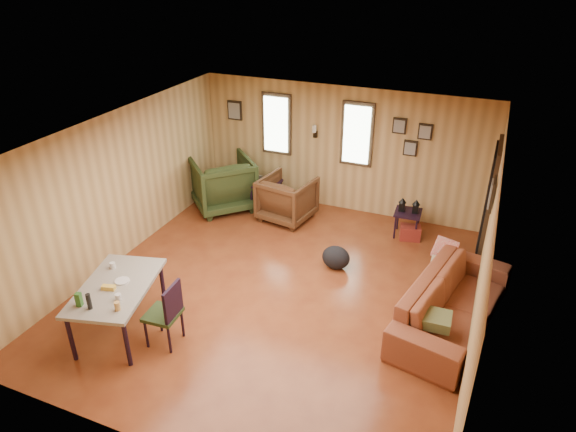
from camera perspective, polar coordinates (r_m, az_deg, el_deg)
name	(u,v)px	position (r m, az deg, el deg)	size (l,w,h in m)	color
room	(296,212)	(7.34, 0.85, 0.42)	(5.54, 6.04, 2.44)	brown
sofa	(454,296)	(7.22, 17.98, -8.46)	(2.40, 0.70, 0.94)	brown
recliner_brown	(287,197)	(9.53, -0.10, 2.17)	(0.89, 0.84, 0.92)	#492A16
recliner_green	(223,181)	(10.01, -7.28, 3.87)	(1.09, 1.02, 1.13)	#283418
end_table	(266,191)	(9.94, -2.46, 2.81)	(0.60, 0.56, 0.70)	black
side_table	(408,211)	(9.20, 13.23, 0.59)	(0.48, 0.48, 0.72)	black
cooler	(410,233)	(9.26, 13.41, -1.80)	(0.40, 0.32, 0.25)	maroon
backpack	(336,258)	(8.21, 5.35, -4.62)	(0.49, 0.39, 0.39)	black
sofa_pillows	(439,285)	(7.30, 16.45, -7.38)	(0.49, 1.84, 0.38)	#4E522E
dining_table	(116,290)	(7.02, -18.59, -7.81)	(1.18, 1.58, 0.93)	gray
dining_chair	(167,311)	(6.73, -13.31, -10.25)	(0.44, 0.44, 0.91)	#283418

